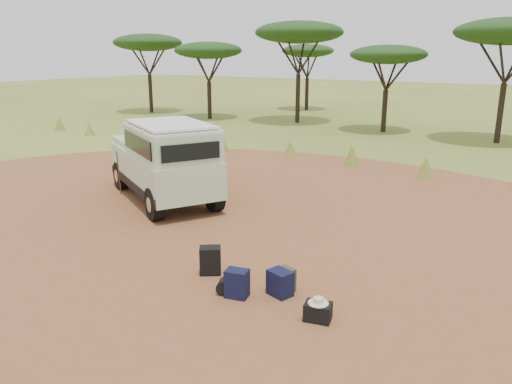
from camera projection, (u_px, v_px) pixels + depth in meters
The scene contains 13 objects.
ground at pixel (216, 229), 12.74m from camera, with size 140.00×140.00×0.00m, color #5C6C26.
dirt_clearing at pixel (216, 229), 12.74m from camera, with size 23.00×23.00×0.01m, color #974B31.
grass_fringe at pixel (353, 157), 19.56m from camera, with size 36.60×1.60×0.90m.
acacia_treeline at pixel (449, 43), 27.00m from camera, with size 46.70×13.20×6.26m.
safari_vehicle at pixel (165, 162), 14.90m from camera, with size 5.33×4.12×2.45m.
walking_staff at pixel (119, 173), 15.48m from camera, with size 0.04×0.04×1.49m, color brown.
backpack_black at pixel (210, 261), 10.08m from camera, with size 0.42×0.31×0.58m, color black.
backpack_navy at pixel (237, 284), 9.11m from camera, with size 0.41×0.29×0.54m, color black.
backpack_olive at pixel (286, 279), 9.39m from camera, with size 0.32×0.23×0.45m, color #3C4720.
duffel_navy at pixel (280, 283), 9.19m from camera, with size 0.43×0.33×0.49m, color black.
hard_case at pixel (318, 312), 8.34m from camera, with size 0.44×0.31×0.31m, color black.
stuff_sack at pixel (225, 286), 9.29m from camera, with size 0.29×0.29×0.29m, color black.
safari_hat at pixel (318, 301), 8.29m from camera, with size 0.35×0.35×0.10m.
Camera 1 is at (7.44, -9.49, 4.34)m, focal length 35.00 mm.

